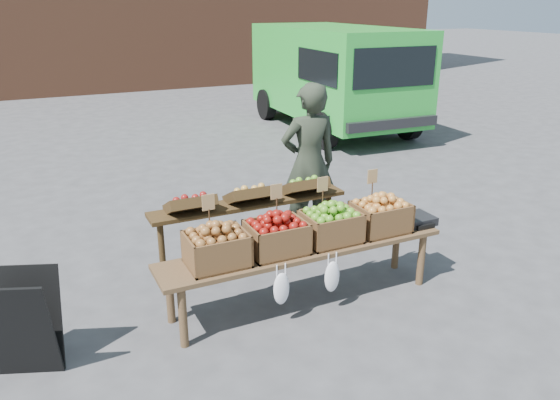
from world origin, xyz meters
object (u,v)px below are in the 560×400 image
crate_green_apples (380,217)px  weighing_scale (415,220)px  crate_russet_pears (276,237)px  display_bench (304,274)px  delivery_van (333,79)px  back_table (250,227)px  vendor (309,163)px  crate_golden_apples (217,249)px  crate_red_apples (331,227)px  chalkboard_sign (20,325)px

crate_green_apples → weighing_scale: 0.44m
crate_green_apples → weighing_scale: bearing=0.0°
crate_russet_pears → display_bench: bearing=0.0°
delivery_van → back_table: delivery_van is taller
vendor → display_bench: bearing=65.6°
display_bench → weighing_scale: bearing=0.0°
crate_golden_apples → crate_russet_pears: bearing=0.0°
vendor → crate_green_apples: size_ratio=3.66×
display_bench → crate_red_apples: 0.51m
delivery_van → crate_golden_apples: bearing=-125.4°
back_table → display_bench: back_table is taller
vendor → crate_green_apples: bearing=99.3°
chalkboard_sign → crate_russet_pears: size_ratio=1.65×
weighing_scale → chalkboard_sign: bearing=-179.9°
vendor → crate_green_apples: vendor is taller
delivery_van → back_table: 7.03m
chalkboard_sign → crate_red_apples: (2.64, 0.00, 0.30)m
crate_golden_apples → crate_russet_pears: same height
chalkboard_sign → crate_green_apples: 3.21m
crate_red_apples → display_bench: bearing=180.0°
delivery_van → crate_green_apples: size_ratio=9.60×
vendor → chalkboard_sign: bearing=28.0°
crate_golden_apples → crate_russet_pears: (0.55, 0.00, 0.00)m
chalkboard_sign → display_bench: size_ratio=0.31×
display_bench → crate_green_apples: (0.82, 0.00, 0.42)m
crate_red_apples → crate_green_apples: (0.55, 0.00, 0.00)m
crate_golden_apples → crate_green_apples: same height
delivery_van → crate_golden_apples: delivery_van is taller
delivery_van → back_table: (-4.27, -5.56, -0.55)m
display_bench → weighing_scale: (1.25, 0.00, 0.33)m
delivery_van → chalkboard_sign: bearing=-133.1°
display_bench → crate_russet_pears: size_ratio=5.40×
back_table → weighing_scale: 1.64m
vendor → back_table: vendor is taller
display_bench → crate_russet_pears: 0.51m
delivery_van → chalkboard_sign: delivery_van is taller
delivery_van → crate_red_apples: size_ratio=9.60×
delivery_van → crate_red_apples: bearing=-118.5°
weighing_scale → crate_golden_apples: bearing=180.0°
back_table → weighing_scale: bearing=-26.0°
vendor → display_bench: (-0.74, -1.29, -0.63)m
crate_golden_apples → delivery_van: bearing=52.2°
weighing_scale → delivery_van: bearing=66.0°
crate_golden_apples → crate_green_apples: 1.65m
back_table → crate_green_apples: 1.29m
delivery_van → crate_green_apples: delivery_van is taller
display_bench → chalkboard_sign: bearing=-179.9°
chalkboard_sign → delivery_van: bearing=65.5°
chalkboard_sign → back_table: (2.14, 0.72, 0.11)m
delivery_van → back_table: size_ratio=2.29×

